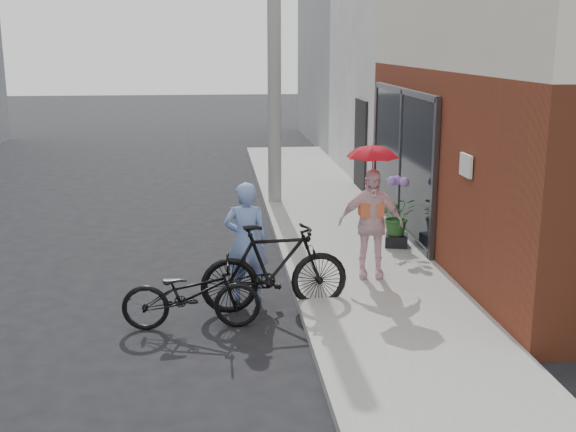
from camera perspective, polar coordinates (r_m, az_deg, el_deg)
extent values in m
plane|color=black|center=(9.58, -4.61, -7.31)|extent=(80.00, 80.00, 0.00)
cube|color=gray|center=(11.67, 5.53, -3.16)|extent=(2.20, 24.00, 0.12)
cube|color=#9E9E99|center=(11.50, -0.16, -3.35)|extent=(0.12, 24.00, 0.12)
cube|color=black|center=(13.04, 8.95, 4.38)|extent=(0.06, 3.80, 2.40)
cube|color=white|center=(9.86, 13.88, 3.91)|extent=(0.04, 0.40, 0.30)
cube|color=white|center=(19.40, 16.89, 13.28)|extent=(8.00, 6.00, 7.00)
cube|color=gray|center=(26.01, 10.87, 13.55)|extent=(8.00, 8.00, 7.00)
cylinder|color=#9E9E99|center=(15.00, -1.10, 13.93)|extent=(0.28, 0.28, 7.00)
imported|color=#7995D7|center=(9.65, -3.32, -2.04)|extent=(0.64, 0.46, 1.63)
imported|color=black|center=(8.86, -7.65, -6.12)|extent=(1.68, 0.60, 0.88)
imported|color=black|center=(9.32, -1.05, -4.10)|extent=(1.97, 0.74, 1.16)
imported|color=#F9D1D8|center=(10.31, 6.55, -0.58)|extent=(0.95, 0.47, 1.56)
imported|color=red|center=(10.10, 6.71, 5.42)|extent=(0.70, 0.70, 0.62)
cube|color=black|center=(12.07, 8.57, -1.91)|extent=(0.44, 0.44, 0.19)
imported|color=#285723|center=(11.97, 8.64, 0.00)|extent=(0.58, 0.50, 0.64)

